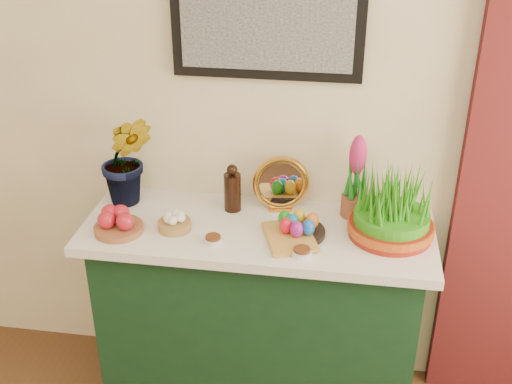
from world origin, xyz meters
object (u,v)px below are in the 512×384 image
mirror (281,184)px  book (267,239)px  sideboard (258,318)px  wheatgrass_sabzeh (392,208)px  hyacinth_green (125,145)px

mirror → book: size_ratio=1.02×
sideboard → wheatgrass_sabzeh: 0.78m
book → wheatgrass_sabzeh: size_ratio=0.71×
hyacinth_green → mirror: hyacinth_green is taller
book → hyacinth_green: bearing=140.2°
wheatgrass_sabzeh → sideboard: bearing=-178.9°
mirror → book: mirror is taller
book → mirror: bearing=66.6°
hyacinth_green → book: size_ratio=2.24×
sideboard → mirror: mirror is taller
mirror → wheatgrass_sabzeh: size_ratio=0.72×
sideboard → wheatgrass_sabzeh: size_ratio=3.89×
sideboard → book: size_ratio=5.50×
sideboard → wheatgrass_sabzeh: bearing=1.1°
wheatgrass_sabzeh → book: bearing=-165.1°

